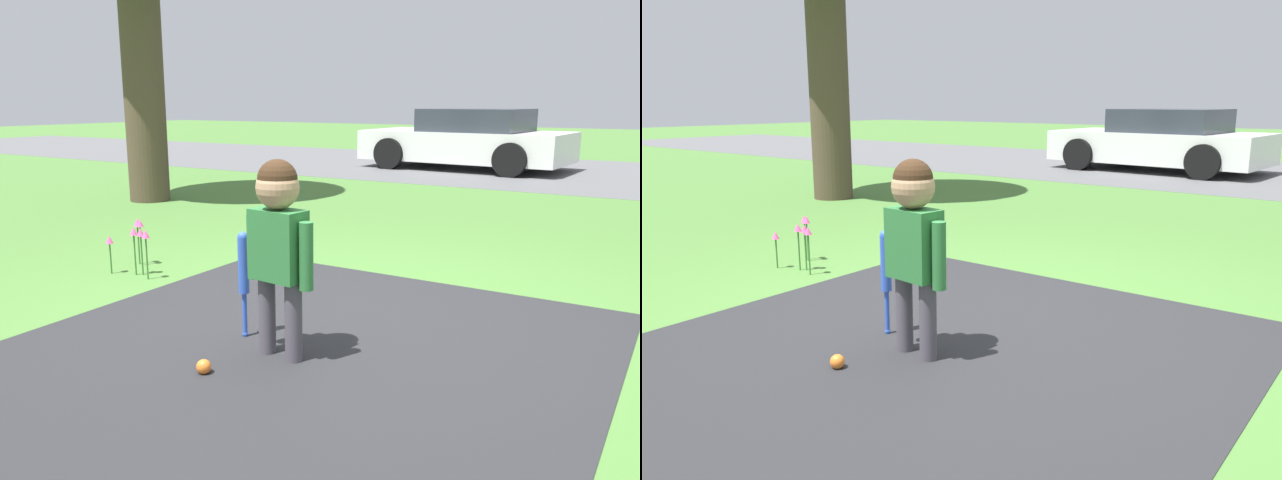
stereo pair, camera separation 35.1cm
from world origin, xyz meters
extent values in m
plane|color=#477533|center=(0.00, 0.00, 0.00)|extent=(60.00, 60.00, 0.00)
cube|color=#59595B|center=(0.00, 9.15, 0.00)|extent=(40.00, 6.00, 0.01)
cylinder|color=#4C4751|center=(-0.09, -0.73, 0.21)|extent=(0.09, 0.09, 0.43)
cylinder|color=#4C4751|center=(0.09, -0.74, 0.21)|extent=(0.09, 0.09, 0.43)
cube|color=#2D7238|center=(0.00, -0.73, 0.61)|extent=(0.30, 0.19, 0.37)
cylinder|color=#2D7238|center=(-0.17, -0.72, 0.58)|extent=(0.07, 0.07, 0.35)
cylinder|color=#2D7238|center=(0.18, -0.75, 0.58)|extent=(0.07, 0.07, 0.35)
sphere|color=tan|center=(0.00, -0.73, 0.90)|extent=(0.22, 0.22, 0.22)
sphere|color=#382314|center=(0.00, -0.73, 0.94)|extent=(0.21, 0.21, 0.21)
sphere|color=blue|center=(-0.33, -0.61, 0.02)|extent=(0.03, 0.03, 0.03)
cylinder|color=blue|center=(-0.33, -0.61, 0.13)|extent=(0.03, 0.03, 0.26)
cylinder|color=blue|center=(-0.33, -0.61, 0.43)|extent=(0.06, 0.06, 0.32)
sphere|color=blue|center=(-0.33, -0.61, 0.59)|extent=(0.06, 0.06, 0.06)
sphere|color=orange|center=(-0.20, -1.11, 0.04)|extent=(0.07, 0.07, 0.07)
cube|color=silver|center=(-2.26, 8.90, 0.46)|extent=(4.01, 2.11, 0.58)
cube|color=#2D333D|center=(-2.07, 8.89, 0.96)|extent=(1.97, 1.76, 0.43)
cylinder|color=black|center=(-3.53, 8.03, 0.31)|extent=(0.62, 0.22, 0.61)
cylinder|color=black|center=(-3.41, 9.92, 0.31)|extent=(0.62, 0.22, 0.61)
cylinder|color=black|center=(-1.11, 7.89, 0.31)|extent=(0.62, 0.22, 0.61)
cylinder|color=black|center=(-1.00, 9.78, 0.31)|extent=(0.62, 0.22, 0.61)
cylinder|color=#4C3D2D|center=(-4.58, 2.71, 1.64)|extent=(0.53, 0.53, 3.27)
cylinder|color=#38702D|center=(-1.87, -0.02, 0.16)|extent=(0.01, 0.01, 0.32)
cone|color=#E54C8C|center=(-1.87, -0.02, 0.35)|extent=(0.06, 0.06, 0.06)
cylinder|color=#38702D|center=(-1.70, -0.06, 0.16)|extent=(0.01, 0.01, 0.32)
cone|color=#E54C8C|center=(-1.70, -0.06, 0.35)|extent=(0.06, 0.06, 0.06)
cylinder|color=#38702D|center=(-2.07, -0.09, 0.12)|extent=(0.01, 0.01, 0.24)
cone|color=#E54C8C|center=(-2.07, -0.09, 0.27)|extent=(0.06, 0.06, 0.06)
cylinder|color=#38702D|center=(-1.83, 0.01, 0.16)|extent=(0.01, 0.01, 0.31)
cone|color=#E54C8C|center=(-1.83, 0.01, 0.34)|extent=(0.06, 0.06, 0.06)
cylinder|color=#38702D|center=(-2.10, 0.23, 0.16)|extent=(0.01, 0.01, 0.32)
cone|color=#E54C8C|center=(-2.10, 0.23, 0.35)|extent=(0.06, 0.06, 0.06)
cylinder|color=#38702D|center=(-2.05, 0.21, 0.16)|extent=(0.01, 0.01, 0.33)
cone|color=#E54C8C|center=(-2.05, 0.21, 0.36)|extent=(0.06, 0.06, 0.06)
camera|label=1|loc=(1.80, -3.26, 1.33)|focal=35.00mm
camera|label=2|loc=(2.09, -3.06, 1.33)|focal=35.00mm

